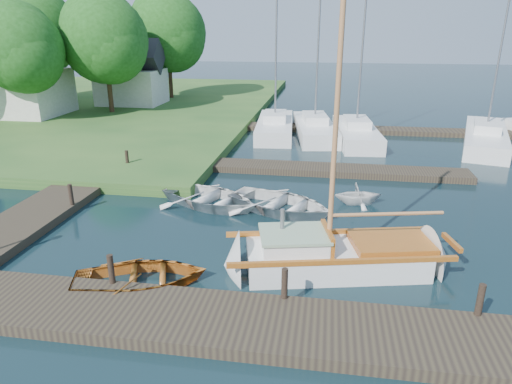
# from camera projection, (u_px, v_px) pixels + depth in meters

# --- Properties ---
(ground) EXTENTS (160.00, 160.00, 0.00)m
(ground) POSITION_uv_depth(u_px,v_px,m) (256.00, 224.00, 16.20)
(ground) COLOR black
(ground) RESTS_ON ground
(near_dock) EXTENTS (18.00, 2.20, 0.30)m
(near_dock) POSITION_uv_depth(u_px,v_px,m) (216.00, 321.00, 10.58)
(near_dock) COLOR #2C241D
(near_dock) RESTS_ON ground
(left_dock) EXTENTS (2.20, 18.00, 0.30)m
(left_dock) POSITION_uv_depth(u_px,v_px,m) (76.00, 189.00, 19.19)
(left_dock) COLOR #2C241D
(left_dock) RESTS_ON ground
(far_dock) EXTENTS (14.00, 1.60, 0.30)m
(far_dock) POSITION_uv_depth(u_px,v_px,m) (318.00, 169.00, 21.89)
(far_dock) COLOR #2C241D
(far_dock) RESTS_ON ground
(pontoon) EXTENTS (30.00, 1.60, 0.30)m
(pontoon) POSITION_uv_depth(u_px,v_px,m) (447.00, 133.00, 29.54)
(pontoon) COLOR #2C241D
(pontoon) RESTS_ON ground
(mooring_post_1) EXTENTS (0.16, 0.16, 0.80)m
(mooring_post_1) POSITION_uv_depth(u_px,v_px,m) (111.00, 269.00, 11.76)
(mooring_post_1) COLOR black
(mooring_post_1) RESTS_ON near_dock
(mooring_post_2) EXTENTS (0.16, 0.16, 0.80)m
(mooring_post_2) POSITION_uv_depth(u_px,v_px,m) (285.00, 283.00, 11.10)
(mooring_post_2) COLOR black
(mooring_post_2) RESTS_ON near_dock
(mooring_post_3) EXTENTS (0.16, 0.16, 0.80)m
(mooring_post_3) POSITION_uv_depth(u_px,v_px,m) (480.00, 300.00, 10.44)
(mooring_post_3) COLOR black
(mooring_post_3) RESTS_ON near_dock
(mooring_post_4) EXTENTS (0.16, 0.16, 0.80)m
(mooring_post_4) POSITION_uv_depth(u_px,v_px,m) (71.00, 195.00, 17.00)
(mooring_post_4) COLOR black
(mooring_post_4) RESTS_ON left_dock
(mooring_post_5) EXTENTS (0.16, 0.16, 0.80)m
(mooring_post_5) POSITION_uv_depth(u_px,v_px,m) (127.00, 159.00, 21.64)
(mooring_post_5) COLOR black
(mooring_post_5) RESTS_ON left_dock
(sailboat) EXTENTS (7.41, 3.48, 9.83)m
(sailboat) POSITION_uv_depth(u_px,v_px,m) (340.00, 258.00, 13.07)
(sailboat) COLOR white
(sailboat) RESTS_ON ground
(dinghy) EXTENTS (4.13, 3.50, 0.73)m
(dinghy) POSITION_uv_depth(u_px,v_px,m) (141.00, 273.00, 12.21)
(dinghy) COLOR #883E12
(dinghy) RESTS_ON ground
(tender_a) EXTENTS (4.91, 4.30, 0.85)m
(tender_a) POSITION_uv_depth(u_px,v_px,m) (211.00, 195.00, 17.71)
(tender_a) COLOR white
(tender_a) RESTS_ON ground
(tender_c) EXTENTS (4.97, 4.36, 0.86)m
(tender_c) POSITION_uv_depth(u_px,v_px,m) (281.00, 201.00, 17.15)
(tender_c) COLOR white
(tender_c) RESTS_ON ground
(tender_d) EXTENTS (2.07, 1.87, 0.96)m
(tender_d) POSITION_uv_depth(u_px,v_px,m) (358.00, 192.00, 17.88)
(tender_d) COLOR white
(tender_d) RESTS_ON ground
(marina_boat_0) EXTENTS (2.81, 7.90, 10.74)m
(marina_boat_0) POSITION_uv_depth(u_px,v_px,m) (275.00, 125.00, 29.70)
(marina_boat_0) COLOR white
(marina_boat_0) RESTS_ON ground
(marina_boat_1) EXTENTS (3.32, 8.00, 9.94)m
(marina_boat_1) POSITION_uv_depth(u_px,v_px,m) (315.00, 127.00, 29.15)
(marina_boat_1) COLOR white
(marina_boat_1) RESTS_ON ground
(marina_boat_2) EXTENTS (2.86, 7.65, 11.86)m
(marina_boat_2) POSITION_uv_depth(u_px,v_px,m) (356.00, 131.00, 27.88)
(marina_boat_2) COLOR white
(marina_boat_2) RESTS_ON ground
(marina_boat_4) EXTENTS (4.57, 9.40, 10.39)m
(marina_boat_4) POSITION_uv_depth(u_px,v_px,m) (486.00, 136.00, 26.85)
(marina_boat_4) COLOR white
(marina_boat_4) RESTS_ON ground
(house_a) EXTENTS (6.30, 5.00, 6.29)m
(house_a) POSITION_uv_depth(u_px,v_px,m) (18.00, 80.00, 33.00)
(house_a) COLOR beige
(house_a) RESTS_ON shore
(house_c) EXTENTS (5.25, 4.00, 5.28)m
(house_c) POSITION_uv_depth(u_px,v_px,m) (131.00, 78.00, 37.82)
(house_c) COLOR beige
(house_c) RESTS_ON shore
(tree_2) EXTENTS (5.83, 5.75, 7.82)m
(tree_2) POSITION_uv_depth(u_px,v_px,m) (21.00, 49.00, 30.12)
(tree_2) COLOR #332114
(tree_2) RESTS_ON shore
(tree_3) EXTENTS (6.41, 6.38, 8.74)m
(tree_3) POSITION_uv_depth(u_px,v_px,m) (105.00, 39.00, 33.05)
(tree_3) COLOR #332114
(tree_3) RESTS_ON shore
(tree_4) EXTENTS (7.01, 7.01, 9.66)m
(tree_4) POSITION_uv_depth(u_px,v_px,m) (36.00, 30.00, 37.76)
(tree_4) COLOR #332114
(tree_4) RESTS_ON shore
(tree_7) EXTENTS (6.83, 6.83, 9.38)m
(tree_7) POSITION_uv_depth(u_px,v_px,m) (168.00, 32.00, 40.06)
(tree_7) COLOR #332114
(tree_7) RESTS_ON shore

